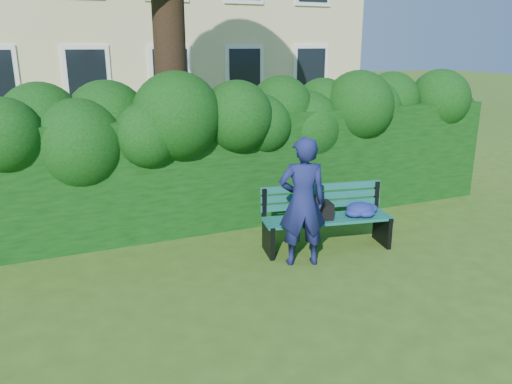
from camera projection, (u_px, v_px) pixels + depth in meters
name	position (u px, v px, depth m)	size (l,w,h in m)	color
ground	(275.00, 276.00, 6.32)	(80.00, 80.00, 0.00)	#39571A
hedge	(217.00, 169.00, 8.00)	(10.00, 1.00, 1.80)	black
park_bench	(332.00, 214.00, 7.10)	(1.89, 0.87, 0.89)	#0E4637
man_reading	(302.00, 202.00, 6.46)	(0.63, 0.41, 1.72)	#171C50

